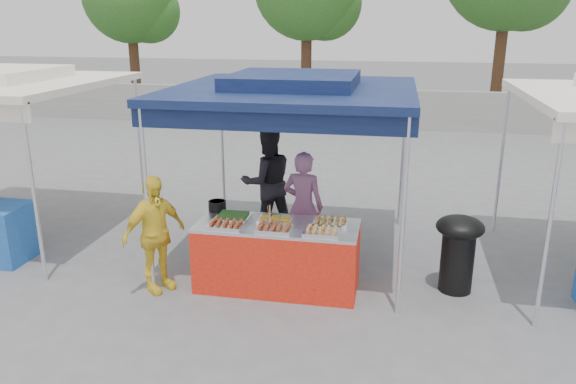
% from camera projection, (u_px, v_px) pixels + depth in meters
% --- Properties ---
extents(ground_plane, '(80.00, 80.00, 0.00)m').
position_uv_depth(ground_plane, '(279.00, 283.00, 7.23)').
color(ground_plane, slate).
extents(back_wall, '(40.00, 0.25, 1.20)m').
position_uv_depth(back_wall, '(352.00, 108.00, 17.37)').
color(back_wall, gray).
rests_on(back_wall, ground_plane).
extents(main_canopy, '(3.20, 3.20, 2.57)m').
position_uv_depth(main_canopy, '(293.00, 89.00, 7.44)').
color(main_canopy, silver).
rests_on(main_canopy, ground_plane).
extents(tree_0, '(3.39, 3.31, 5.69)m').
position_uv_depth(tree_0, '(134.00, 0.00, 20.09)').
color(tree_0, '#4B2E1D').
rests_on(tree_0, ground_plane).
extents(vendor_table, '(2.00, 0.80, 0.85)m').
position_uv_depth(vendor_table, '(277.00, 256.00, 7.01)').
color(vendor_table, red).
rests_on(vendor_table, ground_plane).
extents(food_tray_fl, '(0.42, 0.30, 0.07)m').
position_uv_depth(food_tray_fl, '(226.00, 225.00, 6.76)').
color(food_tray_fl, white).
rests_on(food_tray_fl, vendor_table).
extents(food_tray_fm, '(0.42, 0.30, 0.07)m').
position_uv_depth(food_tray_fm, '(274.00, 228.00, 6.65)').
color(food_tray_fm, white).
rests_on(food_tray_fm, vendor_table).
extents(food_tray_fr, '(0.42, 0.30, 0.07)m').
position_uv_depth(food_tray_fr, '(322.00, 232.00, 6.54)').
color(food_tray_fr, white).
rests_on(food_tray_fr, vendor_table).
extents(food_tray_bl, '(0.42, 0.30, 0.07)m').
position_uv_depth(food_tray_bl, '(234.00, 216.00, 7.05)').
color(food_tray_bl, white).
rests_on(food_tray_bl, vendor_table).
extents(food_tray_bm, '(0.42, 0.30, 0.07)m').
position_uv_depth(food_tray_bm, '(275.00, 220.00, 6.94)').
color(food_tray_bm, white).
rests_on(food_tray_bm, vendor_table).
extents(food_tray_br, '(0.42, 0.30, 0.07)m').
position_uv_depth(food_tray_br, '(331.00, 222.00, 6.85)').
color(food_tray_br, white).
rests_on(food_tray_br, vendor_table).
extents(cooking_pot, '(0.23, 0.23, 0.13)m').
position_uv_depth(cooking_pot, '(217.00, 206.00, 7.34)').
color(cooking_pot, black).
rests_on(cooking_pot, vendor_table).
extents(skewer_cup, '(0.08, 0.08, 0.10)m').
position_uv_depth(skewer_cup, '(269.00, 224.00, 6.74)').
color(skewer_cup, silver).
rests_on(skewer_cup, vendor_table).
extents(wok_burner, '(0.58, 0.58, 0.98)m').
position_uv_depth(wok_burner, '(458.00, 247.00, 6.88)').
color(wok_burner, black).
rests_on(wok_burner, ground_plane).
extents(crate_left, '(0.54, 0.38, 0.33)m').
position_uv_depth(crate_left, '(249.00, 254.00, 7.72)').
color(crate_left, '#173EBC').
rests_on(crate_left, ground_plane).
extents(crate_right, '(0.52, 0.37, 0.31)m').
position_uv_depth(crate_right, '(304.00, 260.00, 7.53)').
color(crate_right, '#173EBC').
rests_on(crate_right, ground_plane).
extents(crate_stacked, '(0.49, 0.34, 0.29)m').
position_uv_depth(crate_stacked, '(304.00, 239.00, 7.44)').
color(crate_stacked, '#173EBC').
rests_on(crate_stacked, crate_right).
extents(vendor_woman, '(0.62, 0.45, 1.56)m').
position_uv_depth(vendor_woman, '(303.00, 206.00, 7.75)').
color(vendor_woman, '#9F6592').
rests_on(vendor_woman, ground_plane).
extents(helper_man, '(1.04, 0.97, 1.71)m').
position_uv_depth(helper_man, '(267.00, 182.00, 8.63)').
color(helper_man, '#222228').
rests_on(helper_man, ground_plane).
extents(customer_person, '(0.77, 0.93, 1.48)m').
position_uv_depth(customer_person, '(154.00, 234.00, 6.86)').
color(customer_person, yellow).
rests_on(customer_person, ground_plane).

